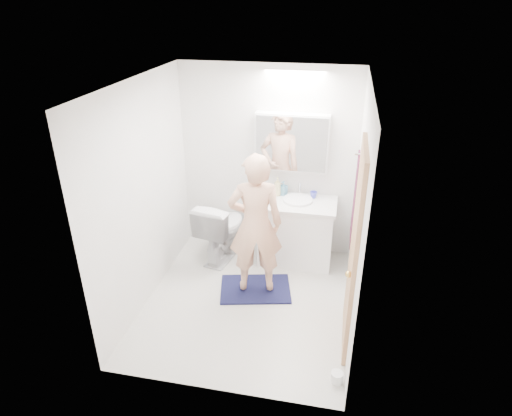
% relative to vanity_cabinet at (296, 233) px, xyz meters
% --- Properties ---
extents(floor, '(2.50, 2.50, 0.00)m').
position_rel_vanity_cabinet_xyz_m(floor, '(-0.42, -0.96, -0.39)').
color(floor, silver).
rests_on(floor, ground).
extents(ceiling, '(2.50, 2.50, 0.00)m').
position_rel_vanity_cabinet_xyz_m(ceiling, '(-0.42, -0.96, 2.01)').
color(ceiling, white).
rests_on(ceiling, floor).
extents(wall_back, '(2.50, 0.00, 2.50)m').
position_rel_vanity_cabinet_xyz_m(wall_back, '(-0.42, 0.29, 0.81)').
color(wall_back, white).
rests_on(wall_back, floor).
extents(wall_front, '(2.50, 0.00, 2.50)m').
position_rel_vanity_cabinet_xyz_m(wall_front, '(-0.42, -2.21, 0.81)').
color(wall_front, white).
rests_on(wall_front, floor).
extents(wall_left, '(0.00, 2.50, 2.50)m').
position_rel_vanity_cabinet_xyz_m(wall_left, '(-1.52, -0.96, 0.81)').
color(wall_left, white).
rests_on(wall_left, floor).
extents(wall_right, '(0.00, 2.50, 2.50)m').
position_rel_vanity_cabinet_xyz_m(wall_right, '(0.68, -0.96, 0.81)').
color(wall_right, white).
rests_on(wall_right, floor).
extents(vanity_cabinet, '(0.90, 0.55, 0.78)m').
position_rel_vanity_cabinet_xyz_m(vanity_cabinet, '(0.00, 0.00, 0.00)').
color(vanity_cabinet, white).
rests_on(vanity_cabinet, floor).
extents(countertop, '(0.95, 0.58, 0.04)m').
position_rel_vanity_cabinet_xyz_m(countertop, '(0.00, -0.00, 0.41)').
color(countertop, white).
rests_on(countertop, vanity_cabinet).
extents(sink_basin, '(0.36, 0.36, 0.03)m').
position_rel_vanity_cabinet_xyz_m(sink_basin, '(0.00, 0.03, 0.45)').
color(sink_basin, white).
rests_on(sink_basin, countertop).
extents(faucet, '(0.02, 0.02, 0.16)m').
position_rel_vanity_cabinet_xyz_m(faucet, '(0.00, 0.22, 0.51)').
color(faucet, '#B9B9BE').
rests_on(faucet, countertop).
extents(medicine_cabinet, '(0.88, 0.14, 0.70)m').
position_rel_vanity_cabinet_xyz_m(medicine_cabinet, '(-0.12, 0.21, 1.11)').
color(medicine_cabinet, white).
rests_on(medicine_cabinet, wall_back).
extents(mirror_panel, '(0.84, 0.01, 0.66)m').
position_rel_vanity_cabinet_xyz_m(mirror_panel, '(-0.12, 0.13, 1.11)').
color(mirror_panel, silver).
rests_on(mirror_panel, medicine_cabinet).
extents(toilet, '(0.61, 0.88, 0.82)m').
position_rel_vanity_cabinet_xyz_m(toilet, '(-0.93, -0.12, 0.02)').
color(toilet, white).
rests_on(toilet, floor).
extents(bath_rug, '(0.90, 0.71, 0.02)m').
position_rel_vanity_cabinet_xyz_m(bath_rug, '(-0.37, -0.74, -0.38)').
color(bath_rug, '#18143E').
rests_on(bath_rug, floor).
extents(person, '(0.66, 0.51, 1.63)m').
position_rel_vanity_cabinet_xyz_m(person, '(-0.37, -0.74, 0.47)').
color(person, '#E0A786').
rests_on(person, bath_rug).
extents(door, '(0.04, 0.80, 2.00)m').
position_rel_vanity_cabinet_xyz_m(door, '(0.66, -1.31, 0.61)').
color(door, '#AB7A55').
rests_on(door, wall_right).
extents(door_knob, '(0.06, 0.06, 0.06)m').
position_rel_vanity_cabinet_xyz_m(door_knob, '(0.62, -1.61, 0.56)').
color(door_knob, gold).
rests_on(door_knob, door).
extents(towel, '(0.02, 0.42, 1.00)m').
position_rel_vanity_cabinet_xyz_m(towel, '(0.66, -0.41, 0.71)').
color(towel, '#1A133D').
rests_on(towel, wall_right).
extents(towel_hook, '(0.07, 0.02, 0.02)m').
position_rel_vanity_cabinet_xyz_m(towel_hook, '(0.64, -0.41, 1.23)').
color(towel_hook, silver).
rests_on(towel_hook, wall_right).
extents(soap_bottle_a, '(0.11, 0.11, 0.24)m').
position_rel_vanity_cabinet_xyz_m(soap_bottle_a, '(-0.27, 0.15, 0.55)').
color(soap_bottle_a, '#CCC184').
rests_on(soap_bottle_a, countertop).
extents(soap_bottle_b, '(0.11, 0.11, 0.18)m').
position_rel_vanity_cabinet_xyz_m(soap_bottle_b, '(-0.20, 0.18, 0.52)').
color(soap_bottle_b, teal).
rests_on(soap_bottle_b, countertop).
extents(toothbrush_cup, '(0.10, 0.10, 0.08)m').
position_rel_vanity_cabinet_xyz_m(toothbrush_cup, '(0.18, 0.16, 0.47)').
color(toothbrush_cup, '#464DD2').
rests_on(toothbrush_cup, countertop).
extents(toilet_paper_roll, '(0.11, 0.11, 0.10)m').
position_rel_vanity_cabinet_xyz_m(toilet_paper_roll, '(0.60, -1.91, -0.34)').
color(toilet_paper_roll, white).
rests_on(toilet_paper_roll, floor).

